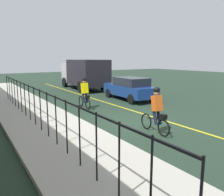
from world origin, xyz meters
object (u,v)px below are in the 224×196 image
object	(u,v)px
box_truck_background	(84,73)
cyclist_lead	(85,93)
patrol_sedan	(130,88)
cyclist_follow	(156,110)

from	to	relation	value
box_truck_background	cyclist_lead	bearing A→B (deg)	157.24
patrol_sedan	box_truck_background	bearing A→B (deg)	4.82
cyclist_follow	box_truck_background	distance (m)	13.67
patrol_sedan	cyclist_follow	bearing A→B (deg)	153.42
patrol_sedan	box_truck_background	world-z (taller)	box_truck_background
cyclist_follow	box_truck_background	size ratio (longest dim) A/B	0.27
cyclist_lead	patrol_sedan	world-z (taller)	cyclist_lead
cyclist_lead	box_truck_background	bearing A→B (deg)	-22.31
cyclist_lead	cyclist_follow	xyz separation A→B (m)	(-5.49, -0.37, 0.00)
cyclist_follow	patrol_sedan	xyz separation A→B (m)	(6.42, -3.63, -0.09)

